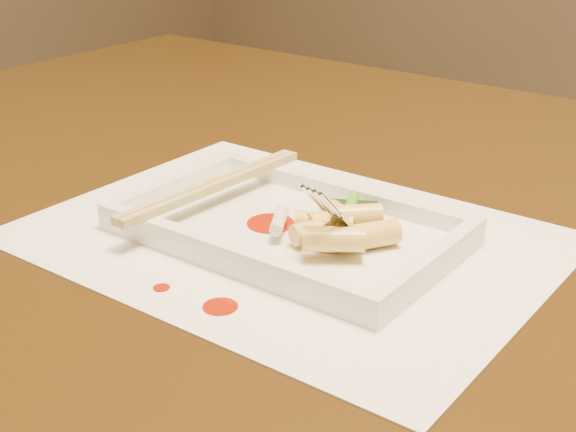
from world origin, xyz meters
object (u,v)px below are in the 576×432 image
Objects in this scene: plate_base at (288,232)px; placemat at (288,238)px; table at (376,310)px; chopstick_a at (209,184)px; fork at (381,150)px.

placemat is at bearing -116.57° from plate_base.
table is 6.96× the size of chopstick_a.
chopstick_a is 0.16m from fork.
table is 5.38× the size of plate_base.
placemat is (-0.03, -0.10, 0.10)m from table.
placemat is 0.11m from fork.
chopstick_a is (-0.08, 0.00, 0.03)m from placemat.
table is 0.14m from placemat.
placemat is 0.09m from chopstick_a.
table is at bearing 41.58° from chopstick_a.
chopstick_a is at bearing 180.00° from placemat.
chopstick_a is 1.44× the size of fork.
plate_base reaches higher than placemat.
fork reaches higher than chopstick_a.
fork is (0.15, 0.02, 0.06)m from chopstick_a.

